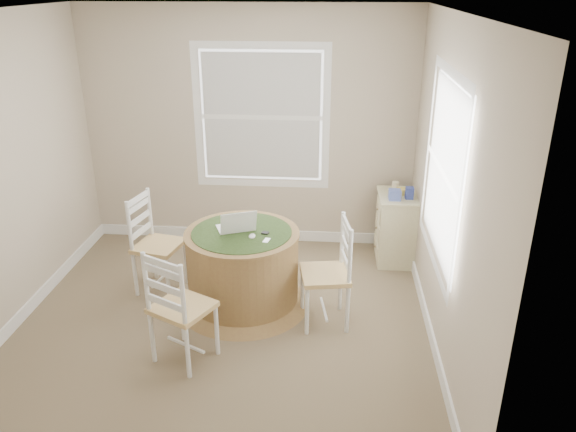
{
  "coord_description": "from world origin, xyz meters",
  "views": [
    {
      "loc": [
        0.91,
        -4.1,
        2.82
      ],
      "look_at": [
        0.54,
        0.45,
        0.88
      ],
      "focal_mm": 35.0,
      "sensor_mm": 36.0,
      "label": 1
    }
  ],
  "objects_px": {
    "chair_near": "(182,307)",
    "laptop": "(236,227)",
    "chair_right": "(325,274)",
    "chair_left": "(159,245)",
    "round_table": "(243,265)",
    "corner_chest": "(396,228)"
  },
  "relations": [
    {
      "from": "chair_near",
      "to": "chair_left",
      "type": "bearing_deg",
      "value": -36.87
    },
    {
      "from": "chair_left",
      "to": "chair_right",
      "type": "relative_size",
      "value": 1.0
    },
    {
      "from": "corner_chest",
      "to": "laptop",
      "type": "bearing_deg",
      "value": -147.98
    },
    {
      "from": "chair_near",
      "to": "laptop",
      "type": "distance_m",
      "value": 0.98
    },
    {
      "from": "chair_right",
      "to": "round_table",
      "type": "bearing_deg",
      "value": -116.61
    },
    {
      "from": "chair_left",
      "to": "laptop",
      "type": "distance_m",
      "value": 0.85
    },
    {
      "from": "round_table",
      "to": "chair_left",
      "type": "distance_m",
      "value": 0.87
    },
    {
      "from": "round_table",
      "to": "corner_chest",
      "type": "distance_m",
      "value": 1.8
    },
    {
      "from": "chair_left",
      "to": "corner_chest",
      "type": "relative_size",
      "value": 1.27
    },
    {
      "from": "round_table",
      "to": "chair_near",
      "type": "bearing_deg",
      "value": -99.78
    },
    {
      "from": "chair_right",
      "to": "chair_left",
      "type": "bearing_deg",
      "value": -114.67
    },
    {
      "from": "round_table",
      "to": "corner_chest",
      "type": "xyz_separation_m",
      "value": [
        1.48,
        1.02,
        -0.03
      ]
    },
    {
      "from": "chair_left",
      "to": "laptop",
      "type": "relative_size",
      "value": 2.35
    },
    {
      "from": "chair_left",
      "to": "chair_right",
      "type": "xyz_separation_m",
      "value": [
        1.59,
        -0.44,
        0.0
      ]
    },
    {
      "from": "laptop",
      "to": "round_table",
      "type": "bearing_deg",
      "value": 118.2
    },
    {
      "from": "round_table",
      "to": "chair_right",
      "type": "distance_m",
      "value": 0.79
    },
    {
      "from": "chair_near",
      "to": "laptop",
      "type": "bearing_deg",
      "value": -80.18
    },
    {
      "from": "round_table",
      "to": "chair_right",
      "type": "bearing_deg",
      "value": -5.2
    },
    {
      "from": "round_table",
      "to": "laptop",
      "type": "distance_m",
      "value": 0.37
    },
    {
      "from": "round_table",
      "to": "chair_near",
      "type": "relative_size",
      "value": 1.28
    },
    {
      "from": "chair_right",
      "to": "chair_near",
      "type": "bearing_deg",
      "value": -70.1
    },
    {
      "from": "round_table",
      "to": "chair_right",
      "type": "height_order",
      "value": "chair_right"
    }
  ]
}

